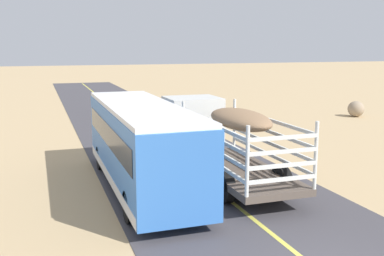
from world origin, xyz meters
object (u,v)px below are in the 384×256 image
car_far (143,105)px  boulder_near_shoulder (356,109)px  livestock_truck (209,128)px  bus (141,144)px

car_far → boulder_near_shoulder: 16.46m
car_far → boulder_near_shoulder: size_ratio=3.36×
livestock_truck → car_far: bearing=87.2°
car_far → livestock_truck: bearing=-92.8°
bus → boulder_near_shoulder: size_ratio=7.63×
car_far → boulder_near_shoulder: bearing=-23.8°
bus → car_far: (4.28, 18.76, -1.05)m
boulder_near_shoulder → livestock_truck: bearing=-147.4°
car_far → boulder_near_shoulder: car_far is taller
livestock_truck → bus: bearing=-150.2°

